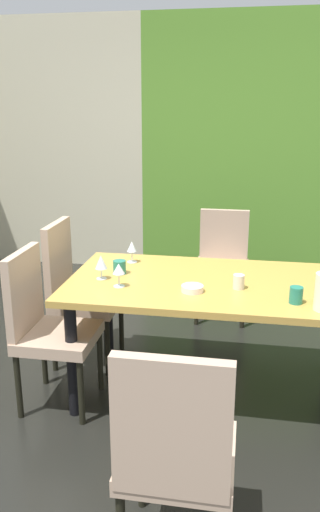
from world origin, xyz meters
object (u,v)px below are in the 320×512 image
chair_left_far (75,288)px  chair_head_far (223,258)px  wine_glass_west (119,270)px  dining_table (214,294)px  wine_glass_south (132,247)px  cup_front (120,267)px  cup_near_window (296,295)px  chair_left_near (45,322)px  cup_north (239,282)px  chair_head_near (176,450)px  wine_glass_left (101,263)px  serving_bowl_east (192,288)px

chair_left_far → chair_head_far: (0.97, 1.00, -0.03)m
chair_left_far → wine_glass_west: size_ratio=7.17×
dining_table → wine_glass_south: size_ratio=12.08×
cup_front → chair_left_far: bearing=148.6°
chair_left_far → cup_near_window: bearing=69.1°
chair_left_far → wine_glass_south: bearing=91.5°
chair_left_near → cup_north: (1.13, 0.18, 0.26)m
chair_left_far → cup_near_window: (1.44, -0.55, 0.25)m
chair_left_far → cup_front: chair_left_far is taller
wine_glass_west → cup_north: (0.69, 0.09, -0.06)m
chair_left_near → chair_left_far: bearing=-179.6°
chair_head_far → cup_north: (0.15, -1.38, 0.28)m
dining_table → chair_left_near: size_ratio=1.82×
chair_left_far → cup_near_window: chair_left_far is taller
dining_table → wine_glass_south: bearing=153.3°
chair_head_near → cup_north: (0.19, 1.19, 0.26)m
wine_glass_left → serving_bowl_east: bearing=-11.8°
chair_head_far → serving_bowl_east: 1.50m
wine_glass_left → serving_bowl_east: 0.59m
wine_glass_left → cup_front: size_ratio=1.76×
cup_front → cup_north: 0.76m
dining_table → cup_near_window: 0.54m
wine_glass_south → chair_left_far: bearing=-178.5°
wine_glass_left → cup_north: (0.83, -0.03, -0.06)m
chair_head_far → cup_front: size_ratio=10.66×
wine_glass_south → chair_head_near: bearing=-71.6°
dining_table → cup_north: bearing=-34.5°
chair_head_far → wine_glass_south: 1.19m
serving_bowl_east → chair_head_far: bearing=86.0°
wine_glass_left → cup_near_window: 1.15m
cup_near_window → chair_left_near: bearing=-179.7°
wine_glass_left → cup_north: wine_glass_left is taller
chair_head_far → wine_glass_south: size_ratio=6.23×
dining_table → cup_north: cup_north is taller
dining_table → chair_left_far: chair_left_far is taller
chair_left_far → wine_glass_west: chair_left_far is taller
chair_left_far → wine_glass_south: 0.51m
chair_head_near → cup_front: bearing=112.4°
dining_table → chair_left_far: 1.03m
cup_near_window → cup_front: size_ratio=1.07×
dining_table → wine_glass_south: (-0.57, 0.29, 0.19)m
chair_left_near → cup_north: bearing=99.0°
chair_head_near → wine_glass_west: chair_head_near is taller
wine_glass_south → wine_glass_west: (0.03, -0.47, -0.00)m
serving_bowl_east → chair_head_near: bearing=-86.7°
wine_glass_south → wine_glass_west: size_ratio=1.04×
chair_left_near → serving_bowl_east: (0.87, 0.09, 0.24)m
cup_near_window → cup_north: size_ratio=1.09×
chair_left_far → chair_left_near: (0.00, -0.56, -0.01)m
chair_left_near → cup_north: 1.17m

